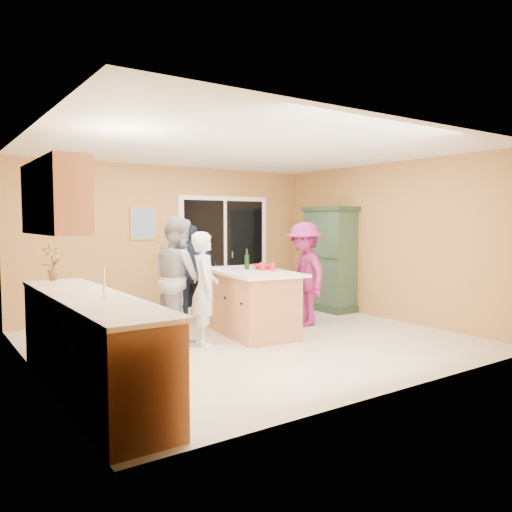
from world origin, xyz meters
TOP-DOWN VIEW (x-y plane):
  - floor at (0.00, 0.00)m, footprint 5.50×5.50m
  - ceiling at (0.00, 0.00)m, footprint 5.50×5.00m
  - wall_back at (0.00, 2.50)m, footprint 5.50×0.10m
  - wall_front at (0.00, -2.50)m, footprint 5.50×0.10m
  - wall_left at (-2.75, 0.00)m, footprint 0.10×5.00m
  - wall_right at (2.75, 0.00)m, footprint 0.10×5.00m
  - left_cabinet_run at (-2.45, -1.05)m, footprint 0.65×3.05m
  - upper_cabinets at (-2.58, -0.20)m, footprint 0.35×1.60m
  - sliding_door at (1.05, 2.46)m, footprint 1.90×0.07m
  - framed_picture at (-0.55, 2.48)m, footprint 0.46×0.04m
  - kitchen_island at (0.23, 0.35)m, footprint 1.18×1.87m
  - green_hutch at (2.49, 1.13)m, footprint 0.54×1.03m
  - woman_white at (-0.63, 0.16)m, footprint 0.56×0.65m
  - woman_grey at (-0.83, 0.54)m, footprint 0.73×0.89m
  - woman_navy at (-0.06, 1.63)m, footprint 0.99×0.58m
  - woman_magenta at (1.25, 0.36)m, footprint 0.80×1.15m
  - serving_bowl at (0.51, 0.43)m, footprint 0.33×0.33m
  - tulip_vase at (-2.45, 0.52)m, footprint 0.25×0.19m
  - tumbler_near at (0.42, 0.08)m, footprint 0.09×0.09m
  - tumbler_far at (0.35, 0.22)m, footprint 0.09×0.09m
  - wine_bottle at (0.28, 0.53)m, footprint 0.07×0.07m
  - white_plate at (-0.04, 0.94)m, footprint 0.22×0.22m

SIDE VIEW (x-z plane):
  - floor at x=0.00m, z-range 0.00..0.00m
  - kitchen_island at x=0.23m, z-range -0.03..0.89m
  - left_cabinet_run at x=-2.45m, z-range -0.16..1.08m
  - woman_white at x=-0.63m, z-range 0.00..1.50m
  - woman_navy at x=-0.06m, z-range 0.00..1.58m
  - woman_magenta at x=1.25m, z-range 0.00..1.62m
  - woman_grey at x=-0.83m, z-range 0.00..1.71m
  - green_hutch at x=2.49m, z-range -0.02..1.87m
  - white_plate at x=-0.04m, z-range 0.92..0.94m
  - serving_bowl at x=0.51m, z-range 0.92..0.99m
  - tumbler_near at x=0.42m, z-range 0.92..1.04m
  - tumbler_far at x=0.35m, z-range 0.92..1.04m
  - wine_bottle at x=0.28m, z-range 0.89..1.19m
  - sliding_door at x=1.05m, z-range 0.00..2.10m
  - tulip_vase at x=-2.45m, z-range 0.94..1.37m
  - wall_back at x=0.00m, z-range 0.00..2.60m
  - wall_front at x=0.00m, z-range 0.00..2.60m
  - wall_left at x=-2.75m, z-range 0.00..2.60m
  - wall_right at x=2.75m, z-range 0.00..2.60m
  - framed_picture at x=-0.55m, z-range 1.32..1.88m
  - upper_cabinets at x=-2.58m, z-range 1.50..2.25m
  - ceiling at x=0.00m, z-range 2.55..2.65m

